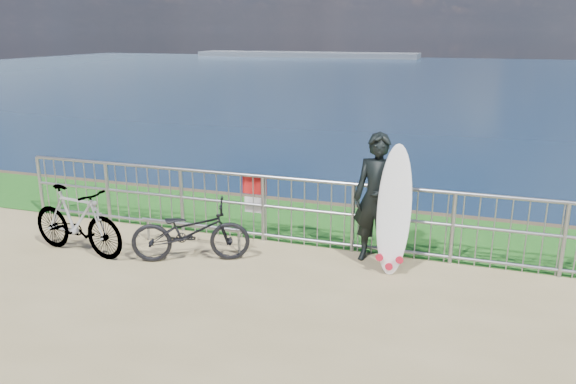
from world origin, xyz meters
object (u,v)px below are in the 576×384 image
(surfer, at_px, (377,199))
(surfboard, at_px, (394,215))
(bicycle_near, at_px, (191,231))
(bicycle_far, at_px, (77,221))

(surfer, relative_size, surfboard, 1.05)
(bicycle_near, distance_m, bicycle_far, 1.83)
(bicycle_near, relative_size, bicycle_far, 0.98)
(surfer, distance_m, surfboard, 0.44)
(bicycle_far, bearing_deg, bicycle_near, -72.27)
(surfer, relative_size, bicycle_far, 1.09)
(surfboard, distance_m, bicycle_near, 3.01)
(surfer, xyz_separation_m, surfboard, (0.29, -0.31, -0.12))
(bicycle_near, height_order, bicycle_far, bicycle_far)
(bicycle_near, bearing_deg, surfboard, -101.27)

